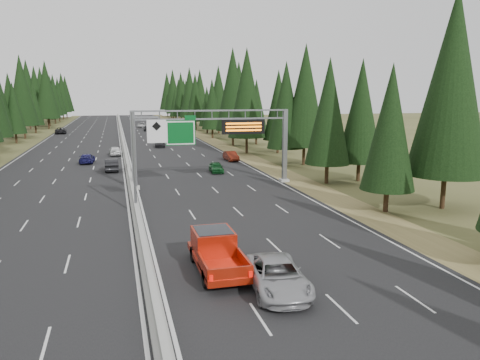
{
  "coord_description": "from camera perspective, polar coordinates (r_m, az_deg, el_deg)",
  "views": [
    {
      "loc": [
        -1.3,
        -12.05,
        9.41
      ],
      "look_at": [
        7.23,
        20.0,
        3.33
      ],
      "focal_mm": 35.0,
      "sensor_mm": 36.0,
      "label": 1
    }
  ],
  "objects": [
    {
      "name": "car_ahead_white",
      "position": [
        137.8,
        -11.91,
        6.56
      ],
      "size": [
        2.64,
        4.97,
        1.33
      ],
      "primitive_type": "imported",
      "rotation": [
        0.0,
        0.0,
        -0.09
      ],
      "color": "#BCBCBC",
      "rests_on": "road"
    },
    {
      "name": "car_onc_far",
      "position": [
        121.49,
        -21.02,
        5.65
      ],
      "size": [
        2.86,
        5.59,
        1.51
      ],
      "primitive_type": "imported",
      "rotation": [
        0.0,
        0.0,
        3.21
      ],
      "color": "black",
      "rests_on": "road"
    },
    {
      "name": "sign_gantry",
      "position": [
        48.21,
        -2.63,
        5.45
      ],
      "size": [
        16.75,
        0.98,
        7.8
      ],
      "color": "slate",
      "rests_on": "road"
    },
    {
      "name": "car_onc_white",
      "position": [
        75.29,
        -14.99,
        3.47
      ],
      "size": [
        1.85,
        4.3,
        1.45
      ],
      "primitive_type": "imported",
      "rotation": [
        0.0,
        0.0,
        3.17
      ],
      "color": "silver",
      "rests_on": "road"
    },
    {
      "name": "car_ahead_dkgrey",
      "position": [
        85.59,
        -9.74,
        4.41
      ],
      "size": [
        2.12,
        4.51,
        1.27
      ],
      "primitive_type": "imported",
      "rotation": [
        0.0,
        0.0,
        -0.08
      ],
      "color": "black",
      "rests_on": "road"
    },
    {
      "name": "car_ahead_green",
      "position": [
        56.84,
        -2.92,
        1.57
      ],
      "size": [
        1.72,
        3.81,
        1.27
      ],
      "primitive_type": "imported",
      "rotation": [
        0.0,
        0.0,
        -0.06
      ],
      "color": "#125120",
      "rests_on": "road"
    },
    {
      "name": "car_ahead_far",
      "position": [
        124.23,
        -11.27,
        6.2
      ],
      "size": [
        1.62,
        4.01,
        1.36
      ],
      "primitive_type": "imported",
      "rotation": [
        0.0,
        0.0,
        0.0
      ],
      "color": "black",
      "rests_on": "road"
    },
    {
      "name": "red_pickup",
      "position": [
        25.59,
        -3.06,
        -8.32
      ],
      "size": [
        2.24,
        6.27,
        2.04
      ],
      "color": "black",
      "rests_on": "road"
    },
    {
      "name": "road",
      "position": [
        92.54,
        -14.07,
        4.26
      ],
      "size": [
        32.0,
        260.0,
        0.08
      ],
      "primitive_type": "cube",
      "color": "black",
      "rests_on": "ground"
    },
    {
      "name": "silver_minivan",
      "position": [
        22.96,
        4.56,
        -11.56
      ],
      "size": [
        3.04,
        5.7,
        1.52
      ],
      "primitive_type": "imported",
      "rotation": [
        0.0,
        0.0,
        -0.1
      ],
      "color": "#A3A3A8",
      "rests_on": "road"
    },
    {
      "name": "car_ahead_dkred",
      "position": [
        66.88,
        -1.12,
        2.94
      ],
      "size": [
        1.59,
        4.11,
        1.33
      ],
      "primitive_type": "imported",
      "rotation": [
        0.0,
        0.0,
        0.04
      ],
      "color": "#601B0D",
      "rests_on": "road"
    },
    {
      "name": "shoulder_left",
      "position": [
        93.99,
        -24.99,
        3.69
      ],
      "size": [
        3.6,
        260.0,
        0.06
      ],
      "primitive_type": "cube",
      "color": "#474A22",
      "rests_on": "ground"
    },
    {
      "name": "median_barrier",
      "position": [
        92.5,
        -14.08,
        4.49
      ],
      "size": [
        0.7,
        260.0,
        0.85
      ],
      "color": "#999A94",
      "rests_on": "road"
    },
    {
      "name": "hov_sign_pole",
      "position": [
        37.36,
        -11.92,
        2.96
      ],
      "size": [
        2.8,
        0.5,
        8.0
      ],
      "color": "slate",
      "rests_on": "road"
    },
    {
      "name": "car_onc_blue",
      "position": [
        67.89,
        -18.15,
        2.52
      ],
      "size": [
        2.05,
        4.57,
        1.3
      ],
      "primitive_type": "imported",
      "rotation": [
        0.0,
        0.0,
        3.09
      ],
      "color": "#191752",
      "rests_on": "road"
    },
    {
      "name": "shoulder_right",
      "position": [
        94.48,
        -3.18,
        4.67
      ],
      "size": [
        3.6,
        260.0,
        0.06
      ],
      "primitive_type": "cube",
      "color": "olive",
      "rests_on": "ground"
    },
    {
      "name": "car_onc_near",
      "position": [
        60.01,
        -15.4,
        1.8
      ],
      "size": [
        1.72,
        4.63,
        1.51
      ],
      "primitive_type": "imported",
      "rotation": [
        0.0,
        0.0,
        3.17
      ],
      "color": "black",
      "rests_on": "road"
    },
    {
      "name": "tree_row_right",
      "position": [
        87.83,
        0.33,
        10.24
      ],
      "size": [
        12.14,
        245.62,
        18.73
      ],
      "color": "black",
      "rests_on": "ground"
    }
  ]
}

